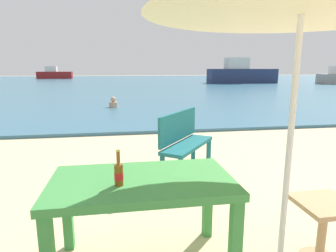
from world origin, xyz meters
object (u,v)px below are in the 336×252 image
Objects in this scene: boat_ferry at (54,74)px; beer_bottle_amber at (119,173)px; picnic_table_green at (142,192)px; boat_sailboat at (241,74)px; bench_teal_center at (184,139)px; side_table_wood at (323,223)px; swimmer_person at (113,103)px.

beer_bottle_amber is at bearing -77.38° from boat_ferry.
boat_sailboat is at bearing 65.13° from picnic_table_green.
bench_teal_center is 26.15m from boat_sailboat.
beer_bottle_amber is 0.23× the size of bench_teal_center.
boat_sailboat is at bearing -36.20° from boat_ferry.
beer_bottle_amber reaches higher than picnic_table_green.
side_table_wood is at bearing -111.99° from boat_sailboat.
picnic_table_green is 42.39m from boat_ferry.
picnic_table_green is 0.30× the size of boat_ferry.
beer_bottle_amber is 2.35m from bench_teal_center.
side_table_wood is 0.11× the size of boat_ferry.
side_table_wood is at bearing -72.91° from bench_teal_center.
boat_ferry is (-10.23, 39.29, 0.16)m from bench_teal_center.
picnic_table_green reaches higher than swimmer_person.
swimmer_person is at bearing 99.65° from bench_teal_center.
side_table_wood is 9.64m from swimmer_person.
beer_bottle_amber is at bearing -149.88° from picnic_table_green.
picnic_table_green is 9.29m from swimmer_person.
beer_bottle_amber reaches higher than bench_teal_center.
bench_teal_center is 0.17× the size of boat_sailboat.
boat_sailboat is 1.45× the size of boat_ferry.
boat_sailboat reaches higher than bench_teal_center.
boat_sailboat is (11.91, 25.69, 0.33)m from picnic_table_green.
beer_bottle_amber is at bearing 176.99° from side_table_wood.
boat_sailboat is at bearing 68.01° from side_table_wood.
picnic_table_green is at bearing -77.12° from boat_ferry.
swimmer_person is 0.09× the size of boat_ferry.
bench_teal_center is 0.25× the size of boat_ferry.
side_table_wood is 42.92m from boat_ferry.
boat_sailboat reaches higher than boat_ferry.
side_table_wood is at bearing -7.30° from picnic_table_green.
boat_sailboat reaches higher than picnic_table_green.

